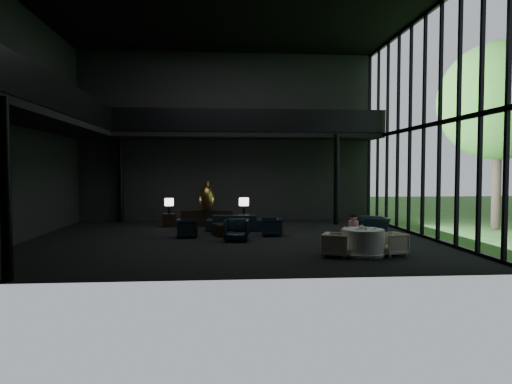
{
  "coord_description": "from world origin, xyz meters",
  "views": [
    {
      "loc": [
        -0.35,
        -15.95,
        2.42
      ],
      "look_at": [
        0.93,
        0.5,
        1.63
      ],
      "focal_mm": 32.0,
      "sensor_mm": 36.0,
      "label": 1
    }
  ],
  "objects": [
    {
      "name": "railing_back",
      "position": [
        1.0,
        4.0,
        4.6
      ],
      "size": [
        12.0,
        0.06,
        1.0
      ],
      "primitive_type": "cube",
      "color": "black",
      "rests_on": "mezzanine_back"
    },
    {
      "name": "column_nw",
      "position": [
        -5.0,
        5.7,
        2.0
      ],
      "size": [
        0.24,
        0.24,
        4.0
      ],
      "primitive_type": "cylinder",
      "color": "black",
      "rests_on": "floor"
    },
    {
      "name": "table_lamp_left",
      "position": [
        -2.55,
        3.7,
        1.03
      ],
      "size": [
        0.39,
        0.39,
        0.65
      ],
      "color": "black",
      "rests_on": "side_table_left"
    },
    {
      "name": "lounge_armchair_west",
      "position": [
        -1.55,
        0.48,
        0.34
      ],
      "size": [
        0.7,
        0.74,
        0.69
      ],
      "primitive_type": "imported",
      "rotation": [
        0.0,
        0.0,
        1.69
      ],
      "color": "#1C2937",
      "rests_on": "floor"
    },
    {
      "name": "mezzanine_left",
      "position": [
        -6.0,
        0.0,
        4.0
      ],
      "size": [
        2.0,
        12.0,
        0.25
      ],
      "primitive_type": "cube",
      "color": "black",
      "rests_on": "wall_left"
    },
    {
      "name": "table_lamp_right",
      "position": [
        0.65,
        3.66,
        1.03
      ],
      "size": [
        0.42,
        0.42,
        0.7
      ],
      "color": "black",
      "rests_on": "side_table_right"
    },
    {
      "name": "railing_left",
      "position": [
        -5.0,
        0.0,
        4.6
      ],
      "size": [
        0.06,
        12.0,
        1.0
      ],
      "primitive_type": "cube",
      "color": "black",
      "rests_on": "mezzanine_left"
    },
    {
      "name": "wall_back",
      "position": [
        0.0,
        6.0,
        4.0
      ],
      "size": [
        14.0,
        0.04,
        8.0
      ],
      "primitive_type": "cube",
      "color": "black",
      "rests_on": "ground"
    },
    {
      "name": "ceiling",
      "position": [
        0.0,
        0.0,
        8.0
      ],
      "size": [
        14.0,
        12.0,
        0.02
      ],
      "primitive_type": "cube",
      "color": "black",
      "rests_on": "ground"
    },
    {
      "name": "lounge_armchair_east",
      "position": [
        1.52,
        0.65,
        0.34
      ],
      "size": [
        0.62,
        0.66,
        0.67
      ],
      "primitive_type": "imported",
      "rotation": [
        0.0,
        0.0,
        -1.58
      ],
      "color": "black",
      "rests_on": "floor"
    },
    {
      "name": "dining_chair_north",
      "position": [
        3.73,
        -2.34,
        0.34
      ],
      "size": [
        0.86,
        0.83,
        0.68
      ],
      "primitive_type": "imported",
      "rotation": [
        0.0,
        0.0,
        2.72
      ],
      "color": "beige",
      "rests_on": "floor"
    },
    {
      "name": "wall_left",
      "position": [
        -7.0,
        0.0,
        4.0
      ],
      "size": [
        0.04,
        12.0,
        8.0
      ],
      "primitive_type": "cube",
      "color": "black",
      "rests_on": "ground"
    },
    {
      "name": "dining_chair_east",
      "position": [
        4.51,
        -3.41,
        0.32
      ],
      "size": [
        0.74,
        0.77,
        0.65
      ],
      "primitive_type": "imported",
      "rotation": [
        0.0,
        0.0,
        -1.3
      ],
      "color": "beige",
      "rests_on": "floor"
    },
    {
      "name": "cereal_bowl",
      "position": [
        3.67,
        -3.22,
        0.79
      ],
      "size": [
        0.18,
        0.18,
        0.09
      ],
      "primitive_type": "ellipsoid",
      "color": "white",
      "rests_on": "dining_table"
    },
    {
      "name": "floor",
      "position": [
        0.0,
        0.0,
        0.0
      ],
      "size": [
        14.0,
        12.0,
        0.02
      ],
      "primitive_type": "cube",
      "color": "black",
      "rests_on": "ground"
    },
    {
      "name": "cream_pot",
      "position": [
        3.68,
        -3.63,
        0.78
      ],
      "size": [
        0.08,
        0.08,
        0.07
      ],
      "primitive_type": "cylinder",
      "rotation": [
        0.0,
        0.0,
        -0.38
      ],
      "color": "#99999E",
      "rests_on": "dining_table"
    },
    {
      "name": "plate_b",
      "position": [
        3.85,
        -3.17,
        0.76
      ],
      "size": [
        0.25,
        0.25,
        0.01
      ],
      "primitive_type": "cylinder",
      "rotation": [
        0.0,
        0.0,
        -0.23
      ],
      "color": "white",
      "rests_on": "dining_table"
    },
    {
      "name": "side_table_left",
      "position": [
        -2.55,
        3.69,
        0.28
      ],
      "size": [
        0.51,
        0.51,
        0.57
      ],
      "primitive_type": "cube",
      "color": "black",
      "rests_on": "floor"
    },
    {
      "name": "coffee_cup",
      "position": [
        3.98,
        -3.47,
        0.79
      ],
      "size": [
        0.1,
        0.1,
        0.06
      ],
      "primitive_type": "cylinder",
      "rotation": [
        0.0,
        0.0,
        -0.33
      ],
      "color": "white",
      "rests_on": "saucer"
    },
    {
      "name": "dining_chair_west",
      "position": [
        2.87,
        -3.5,
        0.34
      ],
      "size": [
        0.84,
        0.86,
        0.69
      ],
      "primitive_type": "imported",
      "rotation": [
        0.0,
        0.0,
        1.17
      ],
      "color": "beige",
      "rests_on": "floor"
    },
    {
      "name": "side_table_right",
      "position": [
        0.65,
        3.66,
        0.26
      ],
      "size": [
        0.48,
        0.48,
        0.52
      ],
      "primitive_type": "cube",
      "color": "black",
      "rests_on": "floor"
    },
    {
      "name": "tree_near",
      "position": [
        11.0,
        2.0,
        5.23
      ],
      "size": [
        4.8,
        4.8,
        7.65
      ],
      "color": "#382D23",
      "rests_on": "garden_ground"
    },
    {
      "name": "console",
      "position": [
        -0.95,
        3.69,
        0.35
      ],
      "size": [
        2.19,
        0.5,
        0.7
      ],
      "primitive_type": "cube",
      "color": "black",
      "rests_on": "floor"
    },
    {
      "name": "child",
      "position": [
        3.7,
        -2.37,
        0.77
      ],
      "size": [
        0.3,
        0.3,
        0.64
      ],
      "rotation": [
        0.0,
        0.0,
        3.14
      ],
      "color": "pink",
      "rests_on": "dining_chair_north"
    },
    {
      "name": "column_sw",
      "position": [
        -5.0,
        -5.7,
        2.0
      ],
      "size": [
        0.24,
        0.24,
        4.0
      ],
      "primitive_type": "cylinder",
      "color": "black",
      "rests_on": "floor"
    },
    {
      "name": "column_ne",
      "position": [
        4.8,
        4.0,
        2.0
      ],
      "size": [
        0.24,
        0.24,
        4.0
      ],
      "primitive_type": "cylinder",
      "color": "black",
      "rests_on": "floor"
    },
    {
      "name": "window_armchair",
      "position": [
        5.24,
        0.25,
        0.48
      ],
      "size": [
        0.79,
        1.15,
        0.96
      ],
      "primitive_type": "imported",
      "rotation": [
        0.0,
        0.0,
        -1.64
      ],
      "color": "black",
      "rests_on": "floor"
    },
    {
      "name": "mezzanine_back",
      "position": [
        1.0,
        5.0,
        4.0
      ],
      "size": [
        12.0,
        2.0,
        0.25
      ],
      "primitive_type": "cube",
      "color": "black",
      "rests_on": "wall_back"
    },
    {
      "name": "plate_a",
      "position": [
        3.56,
        -3.47,
        0.76
      ],
      "size": [
        0.28,
        0.28,
        0.02
      ],
      "primitive_type": "cylinder",
      "rotation": [
        0.0,
        0.0,
        0.14
      ],
      "color": "white",
      "rests_on": "dining_table"
    },
    {
      "name": "wall_front",
      "position": [
        0.0,
        -6.0,
        4.0
      ],
      "size": [
        14.0,
        0.04,
        8.0
      ],
      "primitive_type": "cube",
      "color": "black",
      "rests_on": "ground"
    },
    {
      "name": "saucer",
      "position": [
        3.92,
        -3.52,
        0.76
      ],
      "size": [
        0.16,
        0.16,
        0.01
      ],
      "primitive_type": "cylinder",
      "rotation": [
        0.0,
        0.0,
        0.16
      ],
      "color": "white",
      "rests_on": "dining_table"
    },
    {
      "name": "curtain_wall",
      "position": [
        6.95,
        0.0,
        4.0
      ],
      "size": [
        0.2,
        12.0,
        8.0
      ],
      "primitive_type": null,
      "color": "black",
      "rests_on": "ground"
    },
    {
      "name": "bronze_urn",
      "position": [
        -0.95,
        3.5,
        1.23
      ],
      "size": [
        0.67,
        0.67,
        1.24
      ],
      "color": "#B36527",
      "rests_on": "console"
    },
    {
      "name": "dining_table",
      "position": [
        3.68,
        -3.4,
        0.33
      ],
      "size": [
        1.34,
        1.34,
        0.75
      ],
      "color": "white",
      "rests_on": "floor"
    },
    {
      "name": "lounge_armchair_south",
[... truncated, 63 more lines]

